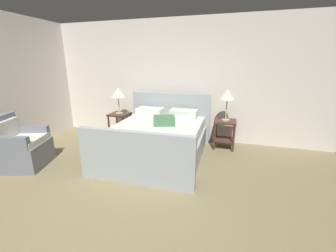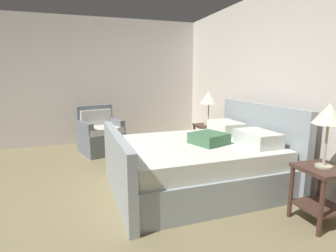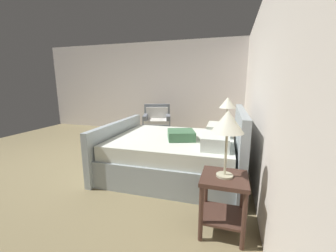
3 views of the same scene
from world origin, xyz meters
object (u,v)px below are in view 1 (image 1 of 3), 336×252
(nightstand_right, at_px, (225,129))
(armchair, at_px, (19,147))
(bed, at_px, (158,139))
(table_lamp_right, at_px, (227,95))
(table_lamp_left, at_px, (118,93))
(nightstand_left, at_px, (120,121))

(nightstand_right, relative_size, armchair, 0.65)
(bed, distance_m, table_lamp_right, 1.65)
(nightstand_right, bearing_deg, bed, -146.47)
(nightstand_right, relative_size, table_lamp_left, 0.99)
(bed, xyz_separation_m, nightstand_left, (-1.21, 0.75, 0.06))
(bed, height_order, nightstand_right, bed)
(nightstand_right, xyz_separation_m, table_lamp_right, (0.00, 0.00, 0.72))
(table_lamp_right, distance_m, armchair, 3.94)
(nightstand_right, distance_m, armchair, 3.86)
(bed, relative_size, table_lamp_left, 3.60)
(table_lamp_right, bearing_deg, bed, -146.47)
(table_lamp_right, bearing_deg, nightstand_right, -97.13)
(nightstand_right, bearing_deg, table_lamp_left, -178.74)
(table_lamp_left, xyz_separation_m, armchair, (-0.92, -1.86, -0.74))
(table_lamp_left, bearing_deg, armchair, -116.26)
(nightstand_right, bearing_deg, table_lamp_right, 82.87)
(nightstand_left, relative_size, table_lamp_left, 0.99)
(bed, bearing_deg, table_lamp_left, 148.25)
(nightstand_right, height_order, table_lamp_left, table_lamp_left)
(table_lamp_right, height_order, armchair, table_lamp_right)
(bed, xyz_separation_m, table_lamp_left, (-1.21, 0.75, 0.74))
(armchair, bearing_deg, table_lamp_right, 29.80)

